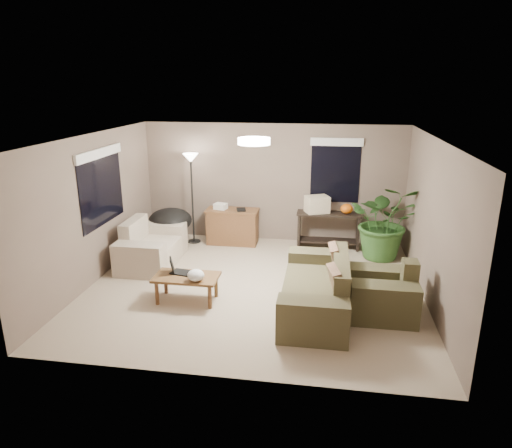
% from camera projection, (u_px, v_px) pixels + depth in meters
% --- Properties ---
extents(room_shell, '(5.50, 5.50, 5.50)m').
position_uv_depth(room_shell, '(254.00, 216.00, 7.33)').
color(room_shell, tan).
rests_on(room_shell, ground).
extents(main_sofa, '(0.95, 2.20, 0.85)m').
position_uv_depth(main_sofa, '(318.00, 291.00, 6.86)').
color(main_sofa, '#4B452D').
rests_on(main_sofa, ground).
extents(throw_pillows, '(0.32, 1.38, 0.47)m').
position_uv_depth(throw_pillows, '(336.00, 271.00, 6.72)').
color(throw_pillows, '#8C7251').
rests_on(throw_pillows, main_sofa).
extents(loveseat, '(0.90, 1.60, 0.85)m').
position_uv_depth(loveseat, '(150.00, 248.00, 8.64)').
color(loveseat, beige).
rests_on(loveseat, ground).
extents(armchair, '(0.95, 1.00, 0.85)m').
position_uv_depth(armchair, '(383.00, 294.00, 6.75)').
color(armchair, '#4A462C').
rests_on(armchair, ground).
extents(coffee_table, '(1.00, 0.55, 0.42)m').
position_uv_depth(coffee_table, '(187.00, 280.00, 7.11)').
color(coffee_table, brown).
rests_on(coffee_table, ground).
extents(laptop, '(0.41, 0.29, 0.24)m').
position_uv_depth(laptop, '(178.00, 269.00, 7.20)').
color(laptop, black).
rests_on(laptop, coffee_table).
extents(plastic_bag, '(0.30, 0.29, 0.18)m').
position_uv_depth(plastic_bag, '(196.00, 275.00, 6.90)').
color(plastic_bag, white).
rests_on(plastic_bag, coffee_table).
extents(desk, '(1.10, 0.50, 0.75)m').
position_uv_depth(desk, '(233.00, 226.00, 9.67)').
color(desk, brown).
rests_on(desk, ground).
extents(desk_papers, '(0.71, 0.31, 0.12)m').
position_uv_depth(desk_papers, '(225.00, 207.00, 9.56)').
color(desk_papers, silver).
rests_on(desk_papers, desk).
extents(console_table, '(1.30, 0.40, 0.75)m').
position_uv_depth(console_table, '(328.00, 227.00, 9.41)').
color(console_table, black).
rests_on(console_table, ground).
extents(pumpkin, '(0.31, 0.31, 0.20)m').
position_uv_depth(pumpkin, '(347.00, 209.00, 9.24)').
color(pumpkin, orange).
rests_on(pumpkin, console_table).
extents(cardboard_box, '(0.55, 0.49, 0.34)m').
position_uv_depth(cardboard_box, '(317.00, 204.00, 9.30)').
color(cardboard_box, beige).
rests_on(cardboard_box, console_table).
extents(papasan_chair, '(0.91, 0.91, 0.80)m').
position_uv_depth(papasan_chair, '(171.00, 224.00, 9.52)').
color(papasan_chair, black).
rests_on(papasan_chair, ground).
extents(floor_lamp, '(0.32, 0.32, 1.91)m').
position_uv_depth(floor_lamp, '(191.00, 169.00, 9.40)').
color(floor_lamp, black).
rests_on(floor_lamp, ground).
extents(ceiling_fixture, '(0.50, 0.50, 0.10)m').
position_uv_depth(ceiling_fixture, '(254.00, 141.00, 6.97)').
color(ceiling_fixture, white).
rests_on(ceiling_fixture, room_shell).
extents(houseplant, '(1.35, 1.50, 1.17)m').
position_uv_depth(houseplant, '(385.00, 229.00, 8.82)').
color(houseplant, '#2D5923').
rests_on(houseplant, ground).
extents(cat_scratching_post, '(0.32, 0.32, 0.50)m').
position_uv_depth(cat_scratching_post, '(402.00, 289.00, 7.11)').
color(cat_scratching_post, tan).
rests_on(cat_scratching_post, ground).
extents(window_left, '(0.05, 1.56, 1.33)m').
position_uv_depth(window_left, '(101.00, 174.00, 7.85)').
color(window_left, black).
rests_on(window_left, room_shell).
extents(window_back, '(1.06, 0.05, 1.33)m').
position_uv_depth(window_back, '(336.00, 160.00, 9.31)').
color(window_back, black).
rests_on(window_back, room_shell).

